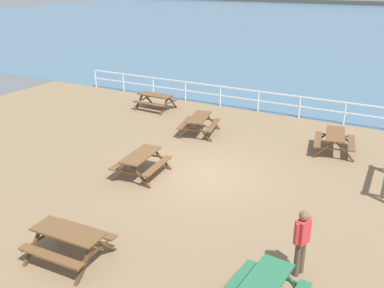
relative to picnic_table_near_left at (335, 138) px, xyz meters
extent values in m
cube|color=#846B4C|center=(-3.42, -4.20, -0.68)|extent=(30.00, 24.00, 0.20)
cube|color=#476B84|center=(-3.42, 48.55, -0.58)|extent=(142.00, 90.00, 0.01)
cube|color=white|center=(-3.42, 3.55, 0.47)|extent=(23.00, 0.06, 0.06)
cube|color=white|center=(-3.42, 3.55, -0.01)|extent=(23.00, 0.05, 0.05)
cylinder|color=white|center=(-14.92, 3.55, -0.06)|extent=(0.07, 0.07, 1.05)
cylinder|color=white|center=(-12.83, 3.55, -0.06)|extent=(0.07, 0.07, 1.05)
cylinder|color=white|center=(-10.74, 3.55, -0.06)|extent=(0.07, 0.07, 1.05)
cylinder|color=white|center=(-8.64, 3.55, -0.06)|extent=(0.07, 0.07, 1.05)
cylinder|color=white|center=(-6.55, 3.55, -0.06)|extent=(0.07, 0.07, 1.05)
cylinder|color=white|center=(-4.46, 3.55, -0.06)|extent=(0.07, 0.07, 1.05)
cylinder|color=white|center=(-2.37, 3.55, -0.06)|extent=(0.07, 0.07, 1.05)
cylinder|color=white|center=(-0.28, 3.55, -0.06)|extent=(0.07, 0.07, 1.05)
cube|color=brown|center=(0.00, 0.00, 0.17)|extent=(1.03, 1.90, 0.05)
cube|color=brown|center=(-0.61, -0.12, -0.13)|extent=(0.60, 1.82, 0.04)
cube|color=brown|center=(0.61, 0.12, -0.13)|extent=(0.60, 1.82, 0.04)
cube|color=#50351E|center=(-0.52, 0.69, -0.21)|extent=(0.79, 0.23, 0.79)
cube|color=#50351E|center=(0.22, 0.84, -0.21)|extent=(0.79, 0.23, 0.79)
cube|color=#50351E|center=(-0.15, 0.77, -0.16)|extent=(1.48, 0.34, 0.04)
cube|color=#50351E|center=(-0.22, -0.84, -0.21)|extent=(0.79, 0.23, 0.79)
cube|color=#50351E|center=(0.52, -0.69, -0.21)|extent=(0.79, 0.23, 0.79)
cube|color=#50351E|center=(0.15, -0.77, -0.16)|extent=(1.48, 0.34, 0.04)
cube|color=brown|center=(-4.21, -9.99, 0.17)|extent=(1.83, 0.78, 0.05)
cube|color=brown|center=(-4.24, -9.38, -0.13)|extent=(1.81, 0.34, 0.04)
cube|color=brown|center=(-4.18, -10.61, -0.13)|extent=(1.81, 0.34, 0.04)
cube|color=#50351E|center=(-3.45, -9.58, -0.21)|extent=(0.12, 0.80, 0.79)
cube|color=#50351E|center=(-3.42, -10.33, -0.21)|extent=(0.12, 0.80, 0.79)
cube|color=#50351E|center=(-3.43, -9.96, -0.16)|extent=(0.13, 1.50, 0.04)
cube|color=#50351E|center=(-5.01, -9.66, -0.21)|extent=(0.12, 0.80, 0.79)
cube|color=#50351E|center=(-4.97, -10.41, -0.21)|extent=(0.12, 0.80, 0.79)
cube|color=#50351E|center=(-4.99, -10.03, -0.16)|extent=(0.13, 1.50, 0.04)
cube|color=brown|center=(-9.22, 1.48, 0.17)|extent=(1.82, 0.77, 0.05)
cube|color=brown|center=(-9.19, 2.10, -0.13)|extent=(1.81, 0.33, 0.04)
cube|color=brown|center=(-9.24, 0.86, -0.13)|extent=(1.81, 0.33, 0.04)
cube|color=#50351E|center=(-8.42, 1.83, -0.21)|extent=(0.11, 0.79, 0.79)
cube|color=#50351E|center=(-8.45, 1.08, -0.21)|extent=(0.11, 0.79, 0.79)
cube|color=#50351E|center=(-8.44, 1.45, -0.16)|extent=(0.12, 1.50, 0.04)
cube|color=#50351E|center=(-9.98, 1.89, -0.21)|extent=(0.11, 0.79, 0.79)
cube|color=#50351E|center=(-10.01, 1.14, -0.21)|extent=(0.11, 0.79, 0.79)
cube|color=#50351E|center=(-10.00, 1.51, -0.16)|extent=(0.12, 1.50, 0.04)
cube|color=brown|center=(-5.38, -5.29, 0.17)|extent=(0.88, 1.86, 0.05)
cube|color=brown|center=(-6.00, -5.35, -0.13)|extent=(0.44, 1.82, 0.04)
cube|color=brown|center=(-4.77, -5.23, -0.13)|extent=(0.44, 1.82, 0.04)
cube|color=#50351E|center=(-5.84, -4.55, -0.21)|extent=(0.80, 0.16, 0.79)
cube|color=#50351E|center=(-5.09, -4.47, -0.21)|extent=(0.80, 0.16, 0.79)
cube|color=#50351E|center=(-5.46, -4.51, -0.16)|extent=(1.50, 0.21, 0.04)
cube|color=#50351E|center=(-5.68, -6.10, -0.21)|extent=(0.80, 0.16, 0.79)
cube|color=#50351E|center=(-4.93, -6.03, -0.21)|extent=(0.80, 0.16, 0.79)
cube|color=#50351E|center=(-5.30, -6.06, -0.16)|extent=(1.50, 0.21, 0.04)
cube|color=#286B47|center=(0.52, -9.52, 0.17)|extent=(0.82, 1.84, 0.05)
cube|color=#286B47|center=(-0.10, -9.48, -0.13)|extent=(0.38, 1.81, 0.04)
cube|color=#1E5035|center=(0.19, -8.72, -0.21)|extent=(0.80, 0.13, 0.79)
cube|color=#1E5035|center=(0.94, -8.77, -0.21)|extent=(0.80, 0.13, 0.79)
cube|color=#1E5035|center=(0.57, -8.74, -0.16)|extent=(1.50, 0.16, 0.04)
cube|color=brown|center=(-5.57, -0.69, 0.17)|extent=(1.09, 1.91, 0.05)
cube|color=brown|center=(-6.17, -0.82, -0.13)|extent=(0.66, 1.81, 0.04)
cube|color=brown|center=(-4.96, -0.55, -0.13)|extent=(0.66, 1.81, 0.04)
cube|color=#50351E|center=(-6.11, -0.01, -0.21)|extent=(0.79, 0.26, 0.79)
cube|color=#50351E|center=(-5.38, 0.16, -0.21)|extent=(0.79, 0.26, 0.79)
cube|color=#50351E|center=(-5.74, 0.07, -0.16)|extent=(1.48, 0.39, 0.04)
cube|color=#50351E|center=(-5.76, -1.53, -0.21)|extent=(0.79, 0.26, 0.79)
cube|color=#50351E|center=(-5.03, -1.36, -0.21)|extent=(0.79, 0.26, 0.79)
cube|color=#50351E|center=(-5.39, -1.45, -0.16)|extent=(1.48, 0.39, 0.04)
cylinder|color=#4C4233|center=(0.87, -7.83, -0.16)|extent=(0.14, 0.14, 0.85)
cylinder|color=#4C4233|center=(0.81, -8.00, -0.16)|extent=(0.14, 0.14, 0.85)
cube|color=red|center=(0.84, -7.92, 0.56)|extent=(0.32, 0.39, 0.58)
cylinder|color=red|center=(0.92, -7.71, 0.58)|extent=(0.09, 0.09, 0.52)
cylinder|color=red|center=(0.77, -8.12, 0.58)|extent=(0.09, 0.09, 0.52)
sphere|color=brown|center=(0.84, -7.92, 0.96)|extent=(0.23, 0.23, 0.23)
camera|label=1|loc=(2.62, -16.30, 5.90)|focal=40.39mm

